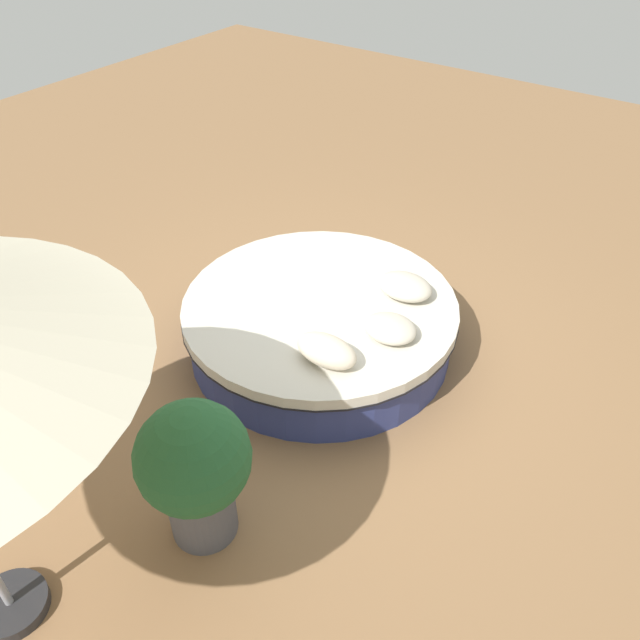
{
  "coord_description": "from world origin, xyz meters",
  "views": [
    {
      "loc": [
        2.55,
        -3.58,
        3.78
      ],
      "look_at": [
        0.0,
        0.0,
        0.3
      ],
      "focal_mm": 36.16,
      "sensor_mm": 36.0,
      "label": 1
    }
  ],
  "objects_px": {
    "planter": "(195,467)",
    "throw_pillow_2": "(405,286)",
    "throw_pillow_0": "(327,351)",
    "patio_chair": "(12,313)",
    "round_bed": "(320,324)",
    "throw_pillow_1": "(390,328)"
  },
  "relations": [
    {
      "from": "throw_pillow_1",
      "to": "throw_pillow_2",
      "type": "bearing_deg",
      "value": 108.08
    },
    {
      "from": "round_bed",
      "to": "throw_pillow_0",
      "type": "xyz_separation_m",
      "value": [
        0.48,
        -0.58,
        0.34
      ]
    },
    {
      "from": "round_bed",
      "to": "throw_pillow_1",
      "type": "relative_size",
      "value": 5.52
    },
    {
      "from": "throw_pillow_2",
      "to": "throw_pillow_0",
      "type": "bearing_deg",
      "value": -93.13
    },
    {
      "from": "round_bed",
      "to": "throw_pillow_2",
      "type": "bearing_deg",
      "value": 43.43
    },
    {
      "from": "throw_pillow_0",
      "to": "throw_pillow_1",
      "type": "distance_m",
      "value": 0.59
    },
    {
      "from": "round_bed",
      "to": "throw_pillow_0",
      "type": "height_order",
      "value": "throw_pillow_0"
    },
    {
      "from": "throw_pillow_2",
      "to": "patio_chair",
      "type": "relative_size",
      "value": 0.49
    },
    {
      "from": "throw_pillow_1",
      "to": "planter",
      "type": "distance_m",
      "value": 1.94
    },
    {
      "from": "patio_chair",
      "to": "throw_pillow_0",
      "type": "bearing_deg",
      "value": -109.98
    },
    {
      "from": "throw_pillow_2",
      "to": "planter",
      "type": "distance_m",
      "value": 2.48
    },
    {
      "from": "round_bed",
      "to": "planter",
      "type": "relative_size",
      "value": 2.2
    },
    {
      "from": "throw_pillow_1",
      "to": "patio_chair",
      "type": "height_order",
      "value": "patio_chair"
    },
    {
      "from": "patio_chair",
      "to": "planter",
      "type": "xyz_separation_m",
      "value": [
        2.37,
        -0.31,
        0.07
      ]
    },
    {
      "from": "throw_pillow_0",
      "to": "throw_pillow_2",
      "type": "height_order",
      "value": "throw_pillow_0"
    },
    {
      "from": "throw_pillow_2",
      "to": "planter",
      "type": "bearing_deg",
      "value": -91.79
    },
    {
      "from": "round_bed",
      "to": "patio_chair",
      "type": "height_order",
      "value": "patio_chair"
    },
    {
      "from": "patio_chair",
      "to": "round_bed",
      "type": "bearing_deg",
      "value": -93.3
    },
    {
      "from": "throw_pillow_0",
      "to": "throw_pillow_1",
      "type": "relative_size",
      "value": 1.18
    },
    {
      "from": "throw_pillow_1",
      "to": "throw_pillow_2",
      "type": "relative_size",
      "value": 0.89
    },
    {
      "from": "throw_pillow_0",
      "to": "throw_pillow_2",
      "type": "bearing_deg",
      "value": 86.87
    },
    {
      "from": "planter",
      "to": "throw_pillow_2",
      "type": "bearing_deg",
      "value": 88.21
    }
  ]
}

